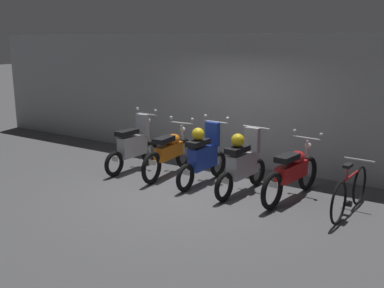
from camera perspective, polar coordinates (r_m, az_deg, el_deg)
ground_plane at (r=8.41m, az=-0.75°, el=-6.07°), size 80.00×80.00×0.00m
back_wall at (r=10.03m, az=6.67°, el=5.51°), size 16.00×0.30×2.89m
motorbike_slot_0 at (r=9.75m, az=-7.40°, el=-0.21°), size 0.59×1.68×1.29m
motorbike_slot_1 at (r=9.30m, az=-2.89°, el=-1.01°), size 0.59×1.95×1.15m
motorbike_slot_2 at (r=8.73m, az=1.46°, el=-1.44°), size 0.59×1.68×1.29m
motorbike_slot_3 at (r=8.26m, az=6.45°, el=-2.40°), size 0.56×1.68×1.18m
motorbike_slot_4 at (r=8.10m, az=12.61°, el=-3.50°), size 0.59×1.95×1.15m
bicycle at (r=7.72m, az=19.39°, el=-5.82°), size 0.50×1.73×0.89m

